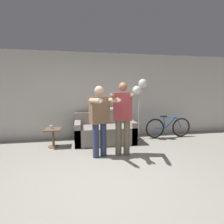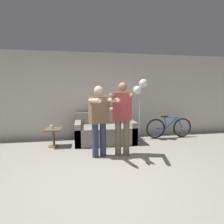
{
  "view_description": "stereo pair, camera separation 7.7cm",
  "coord_description": "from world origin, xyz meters",
  "views": [
    {
      "loc": [
        -0.4,
        -2.65,
        1.51
      ],
      "look_at": [
        0.39,
        1.63,
        0.94
      ],
      "focal_mm": 28.0,
      "sensor_mm": 36.0,
      "label": 1
    },
    {
      "loc": [
        -0.32,
        -2.66,
        1.51
      ],
      "look_at": [
        0.39,
        1.63,
        0.94
      ],
      "focal_mm": 28.0,
      "sensor_mm": 36.0,
      "label": 2
    }
  ],
  "objects": [
    {
      "name": "floor_lamp",
      "position": [
        1.35,
        2.31,
        1.45
      ],
      "size": [
        0.44,
        0.34,
        1.8
      ],
      "color": "#B2B2B7",
      "rests_on": "ground_plane"
    },
    {
      "name": "bicycle",
      "position": [
        2.3,
        2.29,
        0.32
      ],
      "size": [
        1.49,
        0.07,
        0.69
      ],
      "color": "black",
      "rests_on": "ground_plane"
    },
    {
      "name": "side_table",
      "position": [
        -1.11,
        1.99,
        0.34
      ],
      "size": [
        0.41,
        0.41,
        0.48
      ],
      "color": "brown",
      "rests_on": "ground_plane"
    },
    {
      "name": "cup",
      "position": [
        -1.16,
        2.04,
        0.52
      ],
      "size": [
        0.08,
        0.08,
        0.09
      ],
      "color": "white",
      "rests_on": "side_table"
    },
    {
      "name": "person_right",
      "position": [
        0.53,
        1.09,
        0.95
      ],
      "size": [
        0.61,
        0.76,
        1.65
      ],
      "rotation": [
        0.0,
        0.0,
        -0.29
      ],
      "color": "#6B604C",
      "rests_on": "ground_plane"
    },
    {
      "name": "wall_back",
      "position": [
        0.0,
        2.79,
        1.3
      ],
      "size": [
        10.0,
        0.05,
        2.6
      ],
      "color": "beige",
      "rests_on": "ground_plane"
    },
    {
      "name": "couch",
      "position": [
        0.27,
        2.19,
        0.28
      ],
      "size": [
        1.66,
        0.93,
        0.81
      ],
      "color": "gray",
      "rests_on": "ground_plane"
    },
    {
      "name": "ground_plane",
      "position": [
        0.0,
        0.0,
        0.0
      ],
      "size": [
        16.0,
        16.0,
        0.0
      ],
      "primitive_type": "plane",
      "color": "gray"
    },
    {
      "name": "person_left",
      "position": [
        0.02,
        1.09,
        0.91
      ],
      "size": [
        0.61,
        0.77,
        1.58
      ],
      "rotation": [
        0.0,
        0.0,
        0.31
      ],
      "color": "#2D3856",
      "rests_on": "ground_plane"
    },
    {
      "name": "cat",
      "position": [
        0.64,
        2.56,
        0.89
      ],
      "size": [
        0.54,
        0.15,
        0.17
      ],
      "color": "#B7AD9E",
      "rests_on": "couch"
    }
  ]
}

